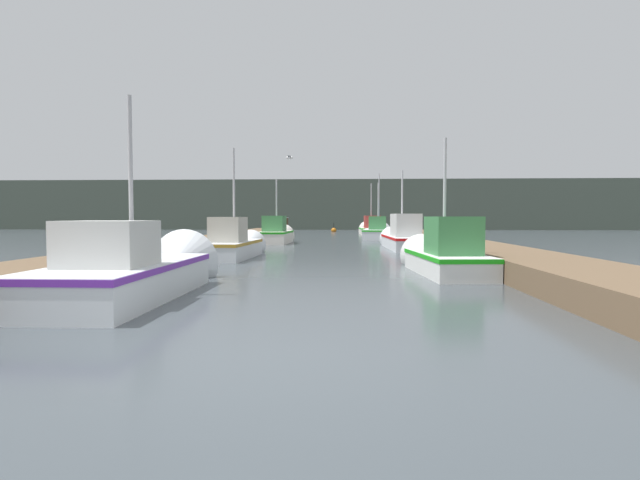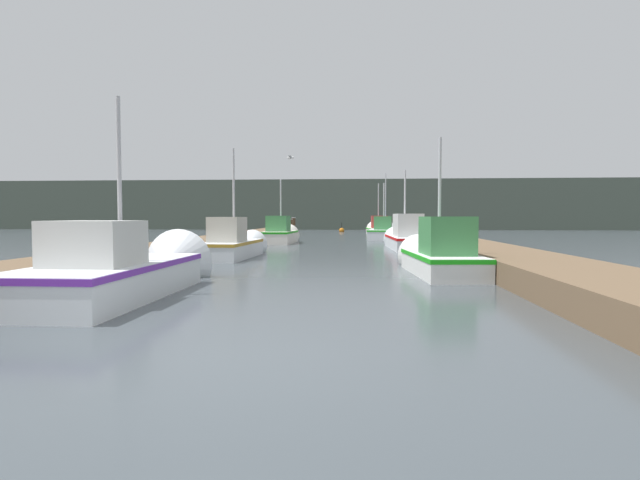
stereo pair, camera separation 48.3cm
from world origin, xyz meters
name	(u,v)px [view 2 (the right image)]	position (x,y,z in m)	size (l,w,h in m)	color
ground_plane	(234,362)	(0.00, 0.00, 0.00)	(200.00, 200.00, 0.00)	#3D4449
dock_left	(204,245)	(-5.33, 16.00, 0.26)	(2.26, 40.00, 0.52)	brown
dock_right	(457,246)	(5.33, 16.00, 0.26)	(2.26, 40.00, 0.52)	brown
distant_shore_ridge	(348,206)	(0.00, 57.73, 2.78)	(120.00, 16.00, 5.55)	#424C42
fishing_boat_0	(131,270)	(-3.15, 4.43, 0.44)	(1.81, 5.62, 4.18)	silver
fishing_boat_1	(437,255)	(3.30, 8.30, 0.46)	(1.73, 4.78, 3.87)	silver
fishing_boat_2	(236,244)	(-3.18, 12.86, 0.46)	(1.49, 5.03, 4.21)	silver
fishing_boat_3	(404,237)	(3.37, 18.29, 0.51)	(1.60, 6.45, 3.93)	silver
fishing_boat_4	(281,234)	(-3.00, 22.51, 0.50)	(1.56, 4.67, 3.87)	silver
fishing_boat_5	(384,232)	(2.93, 27.66, 0.44)	(2.23, 5.10, 4.13)	silver
fishing_boat_6	(385,230)	(3.29, 32.34, 0.45)	(1.91, 5.52, 5.03)	silver
fishing_boat_7	(378,229)	(2.91, 36.77, 0.45)	(1.99, 4.84, 4.77)	silver
mooring_piling_0	(458,248)	(4.35, 10.92, 0.48)	(0.28, 0.28, 0.95)	#473523
mooring_piling_1	(291,227)	(-4.23, 35.61, 0.64)	(0.33, 0.33, 1.27)	#473523
mooring_piling_2	(294,226)	(-4.17, 36.94, 0.70)	(0.34, 0.34, 1.38)	#473523
channel_buoy	(342,230)	(-0.30, 42.69, 0.14)	(0.49, 0.49, 0.99)	#BF6513
seagull_lead	(291,158)	(-1.43, 14.86, 3.80)	(0.28, 0.55, 0.12)	white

